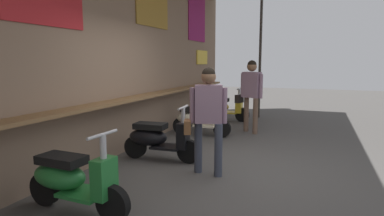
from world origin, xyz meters
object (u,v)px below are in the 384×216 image
at_px(scooter_yellow, 223,107).
at_px(scooter_black, 157,138).
at_px(shopper_with_handbag, 207,111).
at_px(shopper_browsing, 251,89).
at_px(scooter_cream, 198,119).
at_px(scooter_green, 71,179).

bearing_deg(scooter_yellow, scooter_black, -89.61).
height_order(shopper_with_handbag, shopper_browsing, shopper_browsing).
xyz_separation_m(scooter_cream, shopper_browsing, (0.77, -1.07, 0.68)).
relative_size(shopper_with_handbag, shopper_browsing, 0.93).
relative_size(scooter_green, shopper_browsing, 0.81).
height_order(scooter_green, scooter_cream, same).
height_order(scooter_green, shopper_with_handbag, shopper_with_handbag).
xyz_separation_m(scooter_green, scooter_black, (2.11, -0.00, 0.00)).
bearing_deg(shopper_browsing, scooter_black, -0.83).
bearing_deg(scooter_green, shopper_with_handbag, 61.66).
relative_size(scooter_black, scooter_yellow, 1.00).
relative_size(scooter_cream, shopper_browsing, 0.80).
bearing_deg(scooter_yellow, shopper_browsing, -50.78).
bearing_deg(scooter_green, scooter_cream, 92.60).
height_order(scooter_cream, shopper_browsing, shopper_browsing).
distance_m(scooter_black, scooter_yellow, 4.14).
distance_m(scooter_green, shopper_with_handbag, 2.11).
height_order(scooter_yellow, shopper_with_handbag, shopper_with_handbag).
height_order(scooter_yellow, shopper_browsing, shopper_browsing).
relative_size(scooter_green, scooter_cream, 1.00).
bearing_deg(shopper_browsing, scooter_green, 7.73).
bearing_deg(scooter_yellow, scooter_cream, -89.61).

